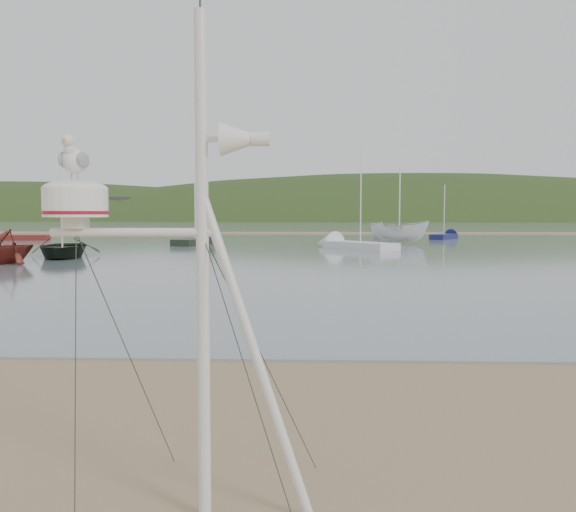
{
  "coord_description": "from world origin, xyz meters",
  "views": [
    {
      "loc": [
        2.51,
        -6.18,
        2.52
      ],
      "look_at": [
        2.24,
        1.0,
        2.01
      ],
      "focal_mm": 38.0,
      "sensor_mm": 36.0,
      "label": 1
    }
  ],
  "objects_px": {
    "boat_red": "(6,231)",
    "sailboat_dark_mid": "(205,241)",
    "dinghy_red_far": "(14,238)",
    "mast_rig": "(195,376)",
    "sailboat_white_near": "(341,244)",
    "sailboat_blue_far": "(449,236)",
    "boat_white": "(400,214)",
    "boat_dark": "(61,210)"
  },
  "relations": [
    {
      "from": "boat_dark",
      "to": "sailboat_blue_far",
      "type": "relative_size",
      "value": 0.95
    },
    {
      "from": "boat_white",
      "to": "boat_dark",
      "type": "bearing_deg",
      "value": 146.14
    },
    {
      "from": "sailboat_dark_mid",
      "to": "boat_white",
      "type": "bearing_deg",
      "value": 5.02
    },
    {
      "from": "dinghy_red_far",
      "to": "mast_rig",
      "type": "bearing_deg",
      "value": -62.27
    },
    {
      "from": "sailboat_blue_far",
      "to": "boat_white",
      "type": "bearing_deg",
      "value": -122.71
    },
    {
      "from": "boat_dark",
      "to": "dinghy_red_far",
      "type": "distance_m",
      "value": 25.54
    },
    {
      "from": "mast_rig",
      "to": "sailboat_dark_mid",
      "type": "xyz_separation_m",
      "value": [
        -7.7,
        44.59,
        -0.9
      ]
    },
    {
      "from": "dinghy_red_far",
      "to": "sailboat_blue_far",
      "type": "relative_size",
      "value": 0.92
    },
    {
      "from": "mast_rig",
      "to": "sailboat_dark_mid",
      "type": "height_order",
      "value": "sailboat_dark_mid"
    },
    {
      "from": "mast_rig",
      "to": "sailboat_white_near",
      "type": "distance_m",
      "value": 39.41
    },
    {
      "from": "boat_white",
      "to": "sailboat_blue_far",
      "type": "distance_m",
      "value": 11.73
    },
    {
      "from": "boat_red",
      "to": "sailboat_white_near",
      "type": "bearing_deg",
      "value": 64.03
    },
    {
      "from": "boat_white",
      "to": "dinghy_red_far",
      "type": "xyz_separation_m",
      "value": [
        -34.71,
        4.36,
        -2.18
      ]
    },
    {
      "from": "boat_dark",
      "to": "sailboat_dark_mid",
      "type": "height_order",
      "value": "sailboat_dark_mid"
    },
    {
      "from": "mast_rig",
      "to": "boat_red",
      "type": "bearing_deg",
      "value": 119.78
    },
    {
      "from": "boat_white",
      "to": "sailboat_dark_mid",
      "type": "relative_size",
      "value": 0.71
    },
    {
      "from": "boat_red",
      "to": "sailboat_blue_far",
      "type": "xyz_separation_m",
      "value": [
        28.59,
        31.03,
        -1.36
      ]
    },
    {
      "from": "boat_red",
      "to": "mast_rig",
      "type": "bearing_deg",
      "value": -36.61
    },
    {
      "from": "sailboat_dark_mid",
      "to": "boat_red",
      "type": "bearing_deg",
      "value": -107.82
    },
    {
      "from": "mast_rig",
      "to": "boat_red",
      "type": "distance_m",
      "value": 28.41
    },
    {
      "from": "boat_red",
      "to": "sailboat_dark_mid",
      "type": "bearing_deg",
      "value": 95.79
    },
    {
      "from": "sailboat_white_near",
      "to": "dinghy_red_far",
      "type": "xyz_separation_m",
      "value": [
        -29.53,
        11.07,
        -0.01
      ]
    },
    {
      "from": "mast_rig",
      "to": "sailboat_dark_mid",
      "type": "relative_size",
      "value": 0.73
    },
    {
      "from": "sailboat_white_near",
      "to": "dinghy_red_far",
      "type": "relative_size",
      "value": 1.46
    },
    {
      "from": "boat_red",
      "to": "sailboat_white_near",
      "type": "relative_size",
      "value": 0.42
    },
    {
      "from": "sailboat_dark_mid",
      "to": "dinghy_red_far",
      "type": "xyz_separation_m",
      "value": [
        -18.76,
        5.76,
        -0.01
      ]
    },
    {
      "from": "boat_red",
      "to": "sailboat_dark_mid",
      "type": "relative_size",
      "value": 0.48
    },
    {
      "from": "boat_white",
      "to": "sailboat_white_near",
      "type": "distance_m",
      "value": 8.75
    },
    {
      "from": "boat_white",
      "to": "dinghy_red_far",
      "type": "height_order",
      "value": "boat_white"
    },
    {
      "from": "mast_rig",
      "to": "sailboat_dark_mid",
      "type": "distance_m",
      "value": 45.26
    },
    {
      "from": "boat_dark",
      "to": "boat_red",
      "type": "bearing_deg",
      "value": -120.39
    },
    {
      "from": "boat_dark",
      "to": "boat_white",
      "type": "relative_size",
      "value": 1.1
    },
    {
      "from": "boat_dark",
      "to": "sailboat_white_near",
      "type": "distance_m",
      "value": 19.36
    },
    {
      "from": "dinghy_red_far",
      "to": "sailboat_dark_mid",
      "type": "bearing_deg",
      "value": -17.06
    },
    {
      "from": "sailboat_dark_mid",
      "to": "sailboat_blue_far",
      "type": "xyz_separation_m",
      "value": [
        22.18,
        11.1,
        0.0
      ]
    },
    {
      "from": "sailboat_dark_mid",
      "to": "dinghy_red_far",
      "type": "bearing_deg",
      "value": 162.94
    },
    {
      "from": "boat_red",
      "to": "dinghy_red_far",
      "type": "distance_m",
      "value": 28.54
    },
    {
      "from": "mast_rig",
      "to": "sailboat_blue_far",
      "type": "height_order",
      "value": "sailboat_blue_far"
    },
    {
      "from": "sailboat_dark_mid",
      "to": "boat_dark",
      "type": "bearing_deg",
      "value": -108.57
    },
    {
      "from": "boat_white",
      "to": "sailboat_blue_far",
      "type": "height_order",
      "value": "sailboat_blue_far"
    },
    {
      "from": "boat_dark",
      "to": "sailboat_blue_far",
      "type": "height_order",
      "value": "boat_dark"
    },
    {
      "from": "boat_dark",
      "to": "sailboat_white_near",
      "type": "bearing_deg",
      "value": 17.65
    }
  ]
}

